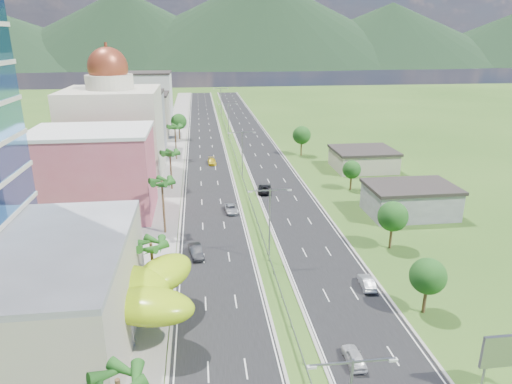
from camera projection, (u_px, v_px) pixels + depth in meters
name	position (u px, v px, depth m)	size (l,w,h in m)	color
ground	(281.00, 298.00, 56.35)	(500.00, 500.00, 0.00)	#2D5119
road_left	(206.00, 142.00, 139.97)	(11.00, 260.00, 0.04)	black
road_right	(254.00, 141.00, 141.74)	(11.00, 260.00, 0.04)	black
sidewalk_left	(174.00, 143.00, 138.84)	(7.00, 260.00, 0.12)	gray
median_guardrail	(235.00, 153.00, 123.75)	(0.10, 216.06, 0.76)	gray
streetlight_median_b	(270.00, 218.00, 63.56)	(6.04, 0.25, 11.00)	gray
streetlight_median_c	(242.00, 150.00, 101.12)	(6.04, 0.25, 11.00)	gray
streetlight_median_d	(228.00, 117.00, 143.37)	(6.04, 0.25, 11.00)	gray
streetlight_median_e	(221.00, 99.00, 185.62)	(6.04, 0.25, 11.00)	gray
lime_canopy	(104.00, 291.00, 48.62)	(18.00, 15.00, 7.40)	#94BC12
pink_shophouse	(95.00, 175.00, 80.68)	(20.00, 15.00, 15.00)	#BF4E62
domed_building	(114.00, 129.00, 101.03)	(20.00, 20.00, 28.70)	beige
midrise_grey	(134.00, 123.00, 125.70)	(16.00, 15.00, 16.00)	slate
midrise_beige	(143.00, 116.00, 146.84)	(16.00, 15.00, 13.00)	#AAA58C
midrise_white	(150.00, 99.00, 167.63)	(16.00, 15.00, 18.00)	silver
billboard	(509.00, 352.00, 40.03)	(5.20, 0.35, 6.20)	gray
shed_near	(410.00, 201.00, 82.32)	(15.00, 10.00, 5.00)	slate
shed_far	(363.00, 160.00, 110.82)	(14.00, 12.00, 4.40)	#AAA58C
palm_tree_b	(151.00, 247.00, 54.12)	(3.60, 3.60, 8.10)	#47301C
palm_tree_c	(162.00, 184.00, 72.44)	(3.60, 3.60, 9.60)	#47301C
palm_tree_d	(170.00, 155.00, 94.34)	(3.60, 3.60, 8.60)	#47301C
palm_tree_e	(175.00, 128.00, 117.57)	(3.60, 3.60, 9.40)	#47301C
leafy_tree_lfar	(179.00, 122.00, 141.92)	(4.90, 4.90, 8.05)	#47301C
leafy_tree_ra	(428.00, 276.00, 52.00)	(4.20, 4.20, 6.90)	#47301C
leafy_tree_rb	(393.00, 217.00, 68.19)	(4.55, 4.55, 7.47)	#47301C
leafy_tree_rc	(352.00, 170.00, 95.09)	(3.85, 3.85, 6.33)	#47301C
leafy_tree_rd	(302.00, 135.00, 122.40)	(4.90, 4.90, 8.05)	#47301C
mountain_ridge	(262.00, 67.00, 485.95)	(860.00, 140.00, 90.00)	black
car_dark_left	(196.00, 251.00, 66.88)	(1.71, 4.90, 1.61)	black
car_silver_mid_left	(231.00, 209.00, 83.78)	(2.22, 4.82, 1.34)	#94979B
car_yellow_far_left	(212.00, 161.00, 115.42)	(1.96, 4.81, 1.40)	gold
car_white_near_right	(354.00, 357.00, 45.03)	(1.63, 4.04, 1.38)	silver
car_silver_right	(367.00, 282.00, 58.65)	(1.50, 4.29, 1.41)	#B2B4BB
car_dark_far_right	(265.00, 189.00, 94.49)	(2.64, 5.73, 1.59)	black
motorcycle	(185.00, 262.00, 64.07)	(0.59, 1.94, 1.24)	black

